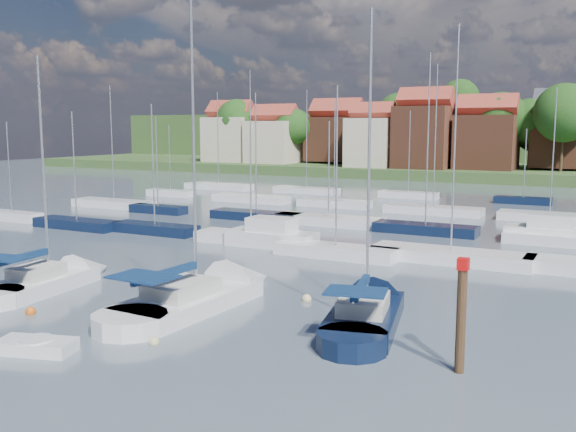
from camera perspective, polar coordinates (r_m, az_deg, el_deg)
The scene contains 11 objects.
ground at distance 65.50m, azimuth 11.23°, elevation -0.20°, with size 260.00×260.00×0.00m, color #475360.
sailboat_left at distance 39.43m, azimuth -19.83°, elevation -5.38°, with size 3.82×10.54×14.07m.
sailboat_centre at distance 34.29m, azimuth -6.83°, elevation -6.95°, with size 4.13×13.30×17.77m.
sailboat_navy at distance 31.35m, azimuth 7.19°, elevation -8.37°, with size 5.32×11.56×15.52m.
tender at distance 28.59m, azimuth -21.51°, elevation -10.71°, with size 3.43×2.32×0.68m.
timber_piling at distance 25.13m, azimuth 15.07°, elevation -10.55°, with size 0.40×0.40×6.63m.
buoy_c at distance 34.32m, azimuth -21.91°, elevation -8.08°, with size 0.51×0.51×0.51m, color #D85914.
buoy_d at distance 28.27m, azimuth -11.80°, elevation -11.09°, with size 0.46×0.46×0.46m, color beige.
buoy_e at distance 34.19m, azimuth 1.67°, elevation -7.55°, with size 0.52×0.52×0.52m, color beige.
marina_field at distance 60.30m, azimuth 11.66°, elevation -0.49°, with size 79.62×41.41×15.93m.
far_shore_town at distance 155.79m, azimuth 21.92°, elevation 5.75°, with size 212.46×90.00×22.27m.
Camera 1 is at (18.30, -22.22, 9.16)m, focal length 40.00 mm.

